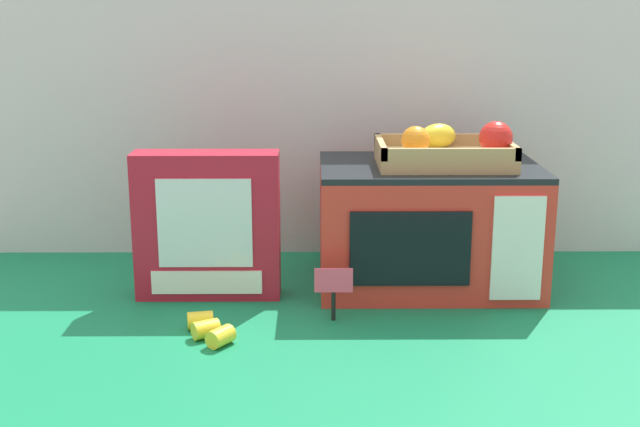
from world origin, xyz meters
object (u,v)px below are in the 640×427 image
(toy_microwave, at_px, (428,225))
(loose_toy_banana, at_px, (209,329))
(cookie_set_box, at_px, (207,226))
(food_groups_crate, at_px, (447,151))
(price_sign, at_px, (332,286))

(toy_microwave, xyz_separation_m, loose_toy_banana, (-0.42, -0.28, -0.11))
(cookie_set_box, bearing_deg, food_groups_crate, 6.53)
(price_sign, distance_m, loose_toy_banana, 0.24)
(price_sign, bearing_deg, loose_toy_banana, -160.34)
(toy_microwave, relative_size, loose_toy_banana, 3.57)
(price_sign, bearing_deg, cookie_set_box, 150.57)
(food_groups_crate, height_order, price_sign, food_groups_crate)
(food_groups_crate, bearing_deg, toy_microwave, 156.94)
(toy_microwave, bearing_deg, cookie_set_box, -171.25)
(toy_microwave, distance_m, loose_toy_banana, 0.51)
(cookie_set_box, height_order, price_sign, cookie_set_box)
(cookie_set_box, xyz_separation_m, price_sign, (0.24, -0.14, -0.08))
(toy_microwave, xyz_separation_m, food_groups_crate, (0.03, -0.01, 0.15))
(toy_microwave, xyz_separation_m, price_sign, (-0.20, -0.20, -0.06))
(food_groups_crate, height_order, cookie_set_box, food_groups_crate)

